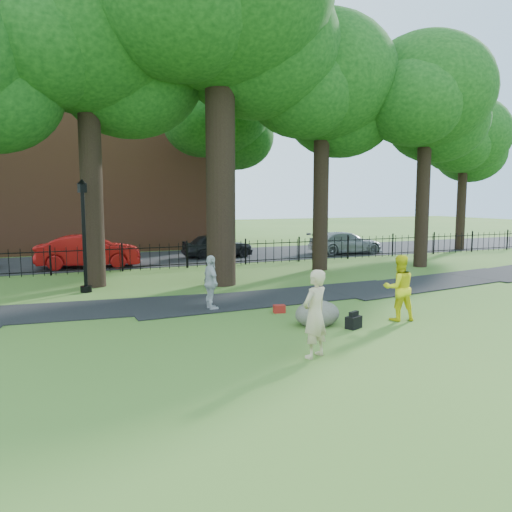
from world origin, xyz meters
name	(u,v)px	position (x,y,z in m)	size (l,w,h in m)	color
ground	(311,328)	(0.00, 0.00, 0.00)	(120.00, 120.00, 0.00)	#3F6A25
footpath	(280,297)	(1.00, 3.90, 0.00)	(36.00, 2.60, 0.03)	black
street	(168,258)	(0.00, 16.00, 0.00)	(80.00, 7.00, 0.02)	black
iron_fence	(187,255)	(0.00, 12.00, 0.60)	(44.00, 0.04, 1.20)	black
brick_building	(77,156)	(-4.00, 24.00, 6.00)	(18.00, 8.00, 12.00)	brown
big_tree	(222,9)	(0.13, 7.09, 10.14)	(10.08, 8.61, 14.37)	black
tree_row	(221,74)	(0.52, 8.40, 8.15)	(26.82, 7.96, 12.42)	black
woman	(315,314)	(-1.08, -2.06, 0.93)	(0.68, 0.44, 1.85)	tan
man	(399,288)	(2.61, -0.17, 0.89)	(0.87, 0.68, 1.79)	yellow
pedestrian	(211,283)	(-1.70, 3.00, 0.82)	(0.96, 0.40, 1.64)	#BABBBF
boulder	(317,312)	(0.31, 0.22, 0.36)	(1.22, 0.92, 0.71)	#5F5D4F
lamppost	(84,237)	(-4.91, 7.42, 1.94)	(0.39, 0.39, 3.96)	black
backpack	(354,322)	(1.00, -0.42, 0.16)	(0.42, 0.26, 0.31)	black
red_bag	(279,309)	(0.00, 1.88, 0.11)	(0.33, 0.21, 0.23)	maroon
red_sedan	(89,251)	(-4.27, 13.83, 0.78)	(1.65, 4.74, 1.56)	#9E0D0C
grey_car	(218,246)	(2.66, 15.33, 0.67)	(1.58, 3.92, 1.34)	black
silver_car	(346,243)	(10.29, 14.20, 0.65)	(1.81, 4.45, 1.29)	gray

